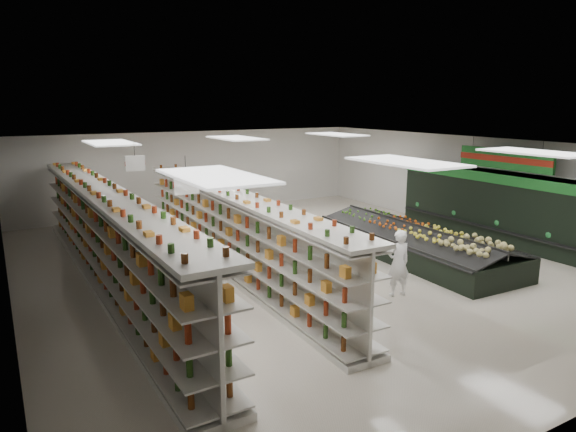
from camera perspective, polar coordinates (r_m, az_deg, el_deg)
floor at (r=14.15m, az=1.26°, el=-5.19°), size 16.00×16.00×0.00m
ceiling at (r=13.53m, az=1.33°, el=7.84°), size 14.00×16.00×0.02m
wall_back at (r=20.92m, az=-10.20°, el=4.87°), size 14.00×0.02×3.20m
wall_left at (r=11.83m, az=-29.11°, el=-2.29°), size 0.02×16.00×3.20m
wall_right at (r=18.34m, az=20.36°, el=3.25°), size 0.02×16.00×3.20m
produce_wall_case at (r=17.12m, az=23.10°, el=1.19°), size 0.93×8.00×2.20m
aisle_sign_near at (r=10.17m, az=-11.25°, el=3.52°), size 0.52×0.06×0.75m
aisle_sign_far at (r=13.98m, az=-16.62°, el=5.63°), size 0.52×0.06×0.75m
hortifruti_banner at (r=16.70m, az=22.91°, el=5.85°), size 0.12×3.20×0.95m
gondola_left at (r=12.85m, az=-19.30°, el=-2.85°), size 1.21×13.22×2.29m
gondola_center at (r=13.48m, az=-6.43°, el=-1.97°), size 1.17×11.95×2.07m
produce_island at (r=15.02m, az=13.83°, el=-2.79°), size 2.54×6.48×0.96m
soda_endcap at (r=19.61m, az=-9.67°, el=2.03°), size 1.51×1.27×1.65m
shopper_main at (r=11.84m, az=12.16°, el=-5.12°), size 0.61×0.44×1.54m
shopper_background at (r=16.66m, az=-18.03°, el=0.04°), size 0.69×0.95×1.77m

